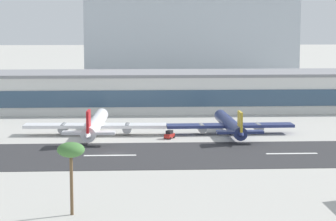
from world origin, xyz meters
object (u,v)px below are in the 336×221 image
at_px(distant_hotel_block, 191,33).
at_px(airliner_red_tail_gate_0, 95,125).
at_px(terminal_building, 154,91).
at_px(palm_tree_2, 71,152).
at_px(service_baggage_tug_0, 169,135).
at_px(airliner_gold_tail_gate_1, 231,125).

relative_size(distant_hotel_block, airliner_red_tail_gate_0, 2.62).
xyz_separation_m(terminal_building, palm_tree_2, (-17.39, -130.05, 3.69)).
height_order(distant_hotel_block, palm_tree_2, distant_hotel_block).
distance_m(service_baggage_tug_0, palm_tree_2, 73.92).
bearing_deg(palm_tree_2, airliner_gold_tail_gate_1, 64.51).
xyz_separation_m(distant_hotel_block, airliner_red_tail_gate_0, (-41.56, -184.01, -21.32)).
relative_size(airliner_gold_tail_gate_1, palm_tree_2, 3.33).
bearing_deg(palm_tree_2, airliner_red_tail_gate_0, 90.17).
relative_size(terminal_building, distant_hotel_block, 1.77).
bearing_deg(distant_hotel_block, service_baggage_tug_0, -96.55).
bearing_deg(airliner_gold_tail_gate_1, terminal_building, 18.29).
xyz_separation_m(distant_hotel_block, palm_tree_2, (-41.33, -260.81, -13.89)).
distance_m(terminal_building, palm_tree_2, 131.26).
bearing_deg(palm_tree_2, distant_hotel_block, 80.99).
height_order(distant_hotel_block, airliner_red_tail_gate_0, distant_hotel_block).
xyz_separation_m(terminal_building, distant_hotel_block, (23.94, 130.76, 17.58)).
bearing_deg(service_baggage_tug_0, airliner_gold_tail_gate_1, 138.28).
xyz_separation_m(airliner_gold_tail_gate_1, service_baggage_tug_0, (-16.95, -5.77, -1.56)).
distance_m(airliner_red_tail_gate_0, airliner_gold_tail_gate_1, 36.69).
bearing_deg(airliner_red_tail_gate_0, service_baggage_tug_0, -104.34).
bearing_deg(service_baggage_tug_0, distant_hotel_block, -157.07).
relative_size(terminal_building, airliner_gold_tail_gate_1, 5.04).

